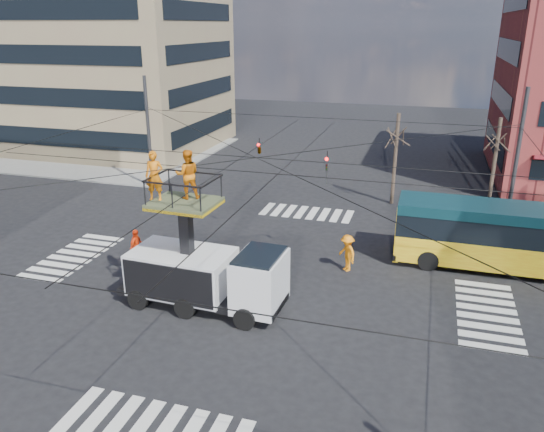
{
  "coord_description": "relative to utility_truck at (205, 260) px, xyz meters",
  "views": [
    {
      "loc": [
        7.0,
        -20.99,
        11.27
      ],
      "look_at": [
        -0.05,
        2.47,
        2.39
      ],
      "focal_mm": 35.0,
      "sensor_mm": 36.0,
      "label": 1
    }
  ],
  "objects": [
    {
      "name": "utility_truck",
      "position": [
        0.0,
        0.0,
        0.0
      ],
      "size": [
        7.09,
        2.89,
        6.61
      ],
      "rotation": [
        0.0,
        0.0,
        -0.04
      ],
      "color": "black",
      "rests_on": "ground"
    },
    {
      "name": "tree_a",
      "position": [
        6.38,
        16.23,
        2.49
      ],
      "size": [
        2.0,
        2.0,
        6.0
      ],
      "color": "#382B21",
      "rests_on": "ground"
    },
    {
      "name": "traffic_cone",
      "position": [
        -4.12,
        0.68,
        -1.8
      ],
      "size": [
        0.36,
        0.36,
        0.66
      ],
      "primitive_type": "cone",
      "color": "orange",
      "rests_on": "ground"
    },
    {
      "name": "overhead_network",
      "position": [
        1.31,
        3.13,
        2.16
      ],
      "size": [
        24.24,
        24.24,
        8.0
      ],
      "color": "#2D2D30",
      "rests_on": "ground"
    },
    {
      "name": "sidewalk_nw",
      "position": [
        -19.62,
        23.73,
        -2.07
      ],
      "size": [
        18.0,
        18.0,
        0.12
      ],
      "primitive_type": "cube",
      "color": "slate",
      "rests_on": "ground"
    },
    {
      "name": "worker_ground",
      "position": [
        -5.08,
        3.01,
        -1.26
      ],
      "size": [
        0.44,
        1.03,
        1.75
      ],
      "primitive_type": "imported",
      "rotation": [
        0.0,
        0.0,
        1.58
      ],
      "color": "#FF4010",
      "rests_on": "ground"
    },
    {
      "name": "city_bus",
      "position": [
        12.74,
        7.47,
        -0.41
      ],
      "size": [
        11.04,
        2.69,
        3.2
      ],
      "rotation": [
        0.0,
        0.0,
        -0.0
      ],
      "color": "orange",
      "rests_on": "ground"
    },
    {
      "name": "tree_b",
      "position": [
        12.38,
        16.23,
        2.49
      ],
      "size": [
        2.0,
        2.0,
        6.0
      ],
      "color": "#382B21",
      "rests_on": "ground"
    },
    {
      "name": "ground",
      "position": [
        1.38,
        2.73,
        -2.13
      ],
      "size": [
        120.0,
        120.0,
        0.0
      ],
      "primitive_type": "plane",
      "color": "black",
      "rests_on": "ground"
    },
    {
      "name": "crosswalks",
      "position": [
        1.38,
        2.73,
        -2.12
      ],
      "size": [
        22.4,
        22.4,
        0.02
      ],
      "primitive_type": null,
      "color": "silver",
      "rests_on": "ground"
    },
    {
      "name": "flagger",
      "position": [
        5.12,
        5.15,
        -1.22
      ],
      "size": [
        1.29,
        1.33,
        1.82
      ],
      "primitive_type": "imported",
      "rotation": [
        0.0,
        0.0,
        -0.84
      ],
      "color": "orange",
      "rests_on": "ground"
    }
  ]
}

